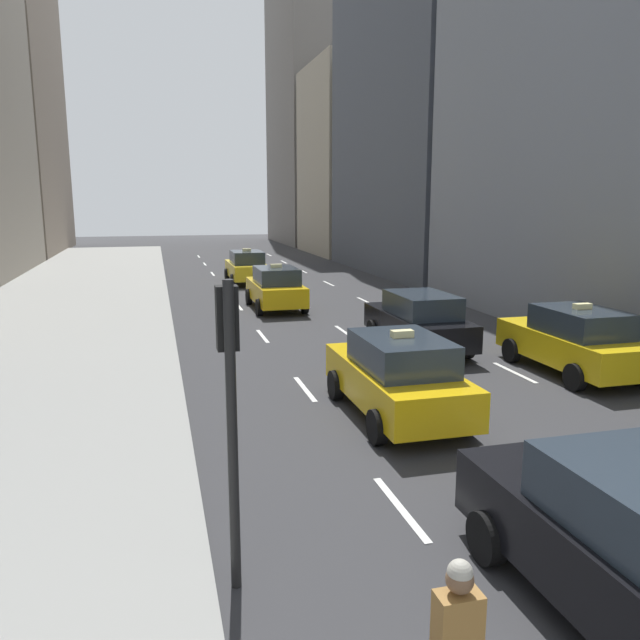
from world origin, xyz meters
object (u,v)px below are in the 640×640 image
Objects in this scene: taxi_third at (575,340)px; sedan_black_near at (639,547)px; sedan_silver_behind at (418,321)px; traffic_light_pole at (230,385)px; taxi_lead at (397,376)px; taxi_second at (247,267)px; taxi_fourth at (276,288)px.

taxi_third reaches higher than sedan_black_near.
sedan_silver_behind is 12.30m from traffic_light_pole.
taxi_lead reaches higher than sedan_black_near.
taxi_lead and taxi_third have the same top height.
taxi_second is 8.30m from taxi_fourth.
taxi_fourth is (0.00, -8.30, 0.00)m from taxi_second.
taxi_lead is 1.00× the size of taxi_second.
taxi_fourth is at bearing 90.00° from sedan_black_near.
traffic_light_pole reaches higher than taxi_third.
taxi_fourth is (0.00, 13.31, 0.00)m from taxi_lead.
taxi_lead is at bearing 50.74° from traffic_light_pole.
taxi_second is 28.29m from sedan_black_near.
taxi_second reaches higher than sedan_silver_behind.
sedan_silver_behind is 1.27× the size of traffic_light_pole.
taxi_lead is 1.00× the size of taxi_third.
taxi_third is at bearing 56.80° from sedan_black_near.
taxi_third is 1.00× the size of taxi_fourth.
taxi_second and taxi_fourth have the same top height.
sedan_black_near is (-5.60, -8.56, 0.03)m from taxi_third.
sedan_silver_behind is at bearing 56.43° from traffic_light_pole.
taxi_lead is 21.61m from taxi_second.
taxi_second is 26.78m from traffic_light_pole.
traffic_light_pole is (-3.95, -4.83, 1.53)m from taxi_lead.
taxi_second is at bearing 90.00° from sedan_black_near.
taxi_lead is at bearing -90.00° from taxi_second.
taxi_fourth reaches higher than sedan_silver_behind.
taxi_lead is 0.99× the size of sedan_black_near.
taxi_lead reaches higher than sedan_silver_behind.
taxi_fourth is (-5.60, 11.43, 0.00)m from taxi_third.
taxi_third is at bearing 18.52° from taxi_lead.
sedan_black_near is 0.97× the size of sedan_silver_behind.
traffic_light_pole reaches higher than taxi_lead.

